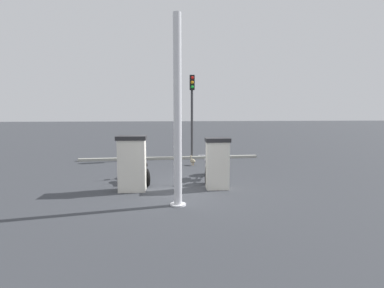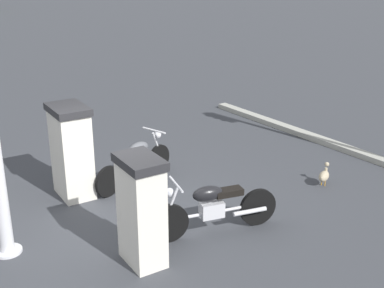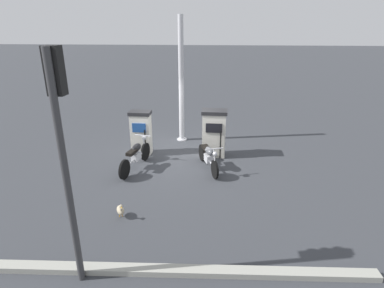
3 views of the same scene
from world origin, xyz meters
TOP-DOWN VIEW (x-y plane):
  - ground_plane at (0.00, 0.00)m, footprint 120.00×120.00m
  - fuel_pump_near at (-0.18, -1.28)m, footprint 0.56×0.76m
  - fuel_pump_far at (-0.18, 1.28)m, footprint 0.64×0.88m
  - motorcycle_near_pump at (1.08, -1.20)m, footprint 2.05×0.75m
  - motorcycle_far_pump at (0.97, 1.12)m, footprint 1.85×0.80m
  - wandering_duck at (3.83, -0.92)m, footprint 0.40×0.30m
  - roadside_traffic_light at (5.75, -1.08)m, footprint 0.38×0.25m
  - canopy_support_pole at (-1.70, 0.00)m, footprint 0.40×0.40m
  - road_edge_kerb at (5.60, 0.00)m, footprint 0.58×8.78m

SIDE VIEW (x-z plane):
  - ground_plane at x=0.00m, z-range 0.00..0.00m
  - road_edge_kerb at x=5.60m, z-range 0.00..0.12m
  - wandering_duck at x=3.83m, z-range -0.01..0.41m
  - motorcycle_far_pump at x=0.97m, z-range -0.01..0.91m
  - motorcycle_near_pump at x=1.08m, z-range -0.02..0.93m
  - fuel_pump_near at x=-0.18m, z-range 0.01..1.58m
  - fuel_pump_far at x=-0.18m, z-range 0.01..1.67m
  - canopy_support_pole at x=-1.70m, z-range -0.08..4.62m
  - roadside_traffic_light at x=5.75m, z-range 0.73..4.84m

